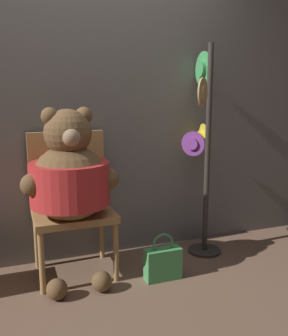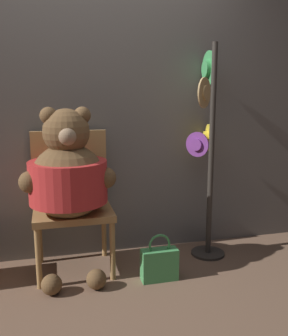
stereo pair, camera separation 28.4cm
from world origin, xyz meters
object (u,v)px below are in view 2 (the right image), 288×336
at_px(teddy_bear, 68,177).
at_px(hat_display_rack, 208,142).
at_px(chair, 72,196).
at_px(handbag_on_ground, 159,264).

bearing_deg(teddy_bear, hat_display_rack, 6.98).
height_order(chair, handbag_on_ground, chair).
xyz_separation_m(hat_display_rack, handbag_on_ground, (-0.51, -0.36, -0.83)).
height_order(chair, teddy_bear, teddy_bear).
xyz_separation_m(teddy_bear, handbag_on_ground, (0.62, -0.23, -0.63)).
xyz_separation_m(teddy_bear, hat_display_rack, (1.13, 0.14, 0.19)).
distance_m(chair, handbag_on_ground, 0.84).
bearing_deg(handbag_on_ground, teddy_bear, 159.88).
bearing_deg(chair, handbag_on_ground, -34.13).
height_order(hat_display_rack, handbag_on_ground, hat_display_rack).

